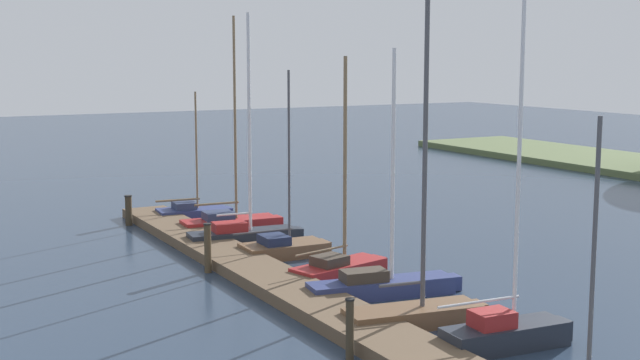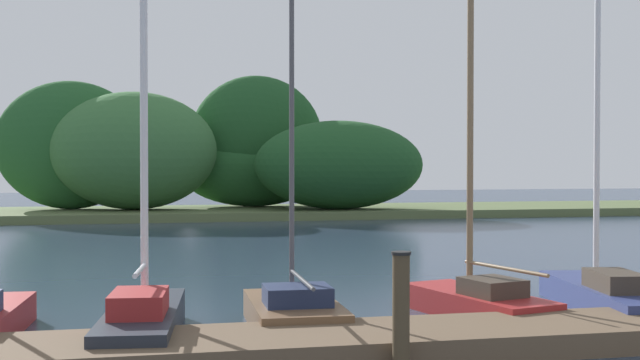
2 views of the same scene
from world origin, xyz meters
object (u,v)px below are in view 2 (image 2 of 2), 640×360
Objects in this scene: sailboat_5 at (600,290)px; mooring_piling_1 at (401,312)px; sailboat_4 at (475,295)px; sailboat_2 at (143,310)px; sailboat_3 at (293,308)px.

sailboat_5 is 5.95m from mooring_piling_1.
sailboat_4 is 4.18m from mooring_piling_1.
sailboat_5 is (2.43, 0.04, -0.00)m from sailboat_4.
sailboat_5 reaches higher than sailboat_4.
mooring_piling_1 is at bearing 129.94° from sailboat_4.
sailboat_4 is (5.62, 0.71, -0.07)m from sailboat_2.
sailboat_2 reaches higher than sailboat_3.
sailboat_2 is 4.16m from mooring_piling_1.
sailboat_5 reaches higher than sailboat_3.
sailboat_2 reaches higher than sailboat_4.
sailboat_3 is 0.90× the size of sailboat_5.
sailboat_2 is at bearing 104.46° from sailboat_5.
sailboat_2 is at bearing 140.15° from mooring_piling_1.
sailboat_3 reaches higher than mooring_piling_1.
sailboat_2 reaches higher than mooring_piling_1.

